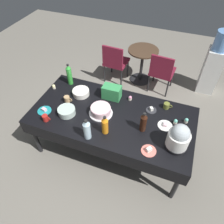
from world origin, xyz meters
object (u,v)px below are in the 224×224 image
at_px(dessert_plate_coral, 149,150).
at_px(cupcake_lemon, 176,122).
at_px(cupcake_vanilla, 186,121).
at_px(round_cafe_table, 142,60).
at_px(frosted_layer_cake, 101,111).
at_px(ceramic_snack_bowl, 81,92).
at_px(cupcake_cocoa, 130,98).
at_px(soda_carton, 112,92).
at_px(glass_salad_bowl, 67,111).
at_px(water_cooler, 213,65).
at_px(dessert_plate_white, 165,125).
at_px(coffee_mug_red, 46,118).
at_px(soda_bottle_lime_soda, 69,75).
at_px(maroon_chair_left, 115,61).
at_px(slow_cooker, 179,138).
at_px(dessert_plate_charcoal, 151,110).
at_px(dessert_plate_teal, 44,110).
at_px(soda_bottle_water, 87,130).
at_px(coffee_mug_tan, 67,99).
at_px(cupcake_rose, 54,87).
at_px(soda_bottle_orange_juice, 105,125).
at_px(potluck_table, 112,118).
at_px(coffee_mug_olive, 167,106).
at_px(maroon_chair_right, 162,71).
at_px(soda_bottle_cola, 143,122).

distance_m(dessert_plate_coral, cupcake_lemon, 0.58).
relative_size(cupcake_vanilla, round_cafe_table, 0.09).
relative_size(frosted_layer_cake, ceramic_snack_bowl, 1.30).
height_order(cupcake_cocoa, soda_carton, soda_carton).
xyz_separation_m(glass_salad_bowl, water_cooler, (1.85, 2.21, -0.21)).
height_order(dessert_plate_white, coffee_mug_red, coffee_mug_red).
bearing_deg(soda_bottle_lime_soda, cupcake_vanilla, -6.08).
bearing_deg(maroon_chair_left, slow_cooker, -52.25).
bearing_deg(dessert_plate_charcoal, maroon_chair_left, 126.91).
xyz_separation_m(dessert_plate_teal, cupcake_vanilla, (1.84, 0.48, 0.02)).
bearing_deg(cupcake_vanilla, soda_bottle_water, -148.54).
xyz_separation_m(glass_salad_bowl, coffee_mug_tan, (-0.11, 0.21, 0.00)).
distance_m(dessert_plate_teal, cupcake_rose, 0.49).
height_order(slow_cooker, cupcake_vanilla, slow_cooker).
relative_size(coffee_mug_tan, coffee_mug_red, 1.06).
bearing_deg(coffee_mug_red, glass_salad_bowl, 46.79).
height_order(dessert_plate_teal, soda_bottle_orange_juice, soda_bottle_orange_juice).
bearing_deg(coffee_mug_red, dessert_plate_coral, 0.45).
relative_size(dessert_plate_white, soda_bottle_orange_juice, 0.69).
bearing_deg(round_cafe_table, glass_salad_bowl, -104.36).
height_order(soda_bottle_lime_soda, coffee_mug_red, soda_bottle_lime_soda).
distance_m(cupcake_lemon, cupcake_rose, 1.85).
bearing_deg(potluck_table, soda_bottle_lime_soda, 154.48).
height_order(cupcake_lemon, cupcake_cocoa, same).
relative_size(frosted_layer_cake, cupcake_vanilla, 4.76).
distance_m(cupcake_rose, round_cafe_table, 1.94).
height_order(dessert_plate_white, cupcake_rose, cupcake_rose).
bearing_deg(round_cafe_table, cupcake_rose, -120.49).
xyz_separation_m(ceramic_snack_bowl, cupcake_vanilla, (1.52, -0.01, -0.01)).
distance_m(soda_bottle_water, round_cafe_table, 2.35).
bearing_deg(frosted_layer_cake, slow_cooker, -10.16).
distance_m(ceramic_snack_bowl, coffee_mug_olive, 1.24).
bearing_deg(glass_salad_bowl, coffee_mug_olive, 25.21).
bearing_deg(dessert_plate_charcoal, cupcake_cocoa, 162.98).
bearing_deg(maroon_chair_right, round_cafe_table, 153.12).
distance_m(dessert_plate_charcoal, maroon_chair_right, 1.40).
bearing_deg(coffee_mug_tan, cupcake_rose, 150.57).
height_order(coffee_mug_tan, coffee_mug_olive, coffee_mug_tan).
bearing_deg(cupcake_rose, potluck_table, -11.26).
height_order(dessert_plate_white, soda_bottle_water, soda_bottle_water).
xyz_separation_m(ceramic_snack_bowl, soda_bottle_lime_soda, (-0.27, 0.18, 0.12)).
distance_m(cupcake_vanilla, cupcake_lemon, 0.14).
bearing_deg(cupcake_vanilla, frosted_layer_cake, -167.40).
xyz_separation_m(dessert_plate_white, maroon_chair_right, (-0.31, 1.58, -0.27)).
xyz_separation_m(soda_bottle_water, maroon_chair_right, (0.54, 2.09, -0.40)).
distance_m(dessert_plate_coral, dessert_plate_charcoal, 0.67).
distance_m(cupcake_cocoa, maroon_chair_right, 1.33).
distance_m(maroon_chair_right, water_cooler, 0.96).
bearing_deg(coffee_mug_tan, soda_bottle_cola, -5.96).
bearing_deg(slow_cooker, maroon_chair_left, 127.75).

